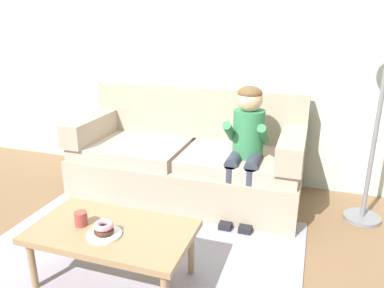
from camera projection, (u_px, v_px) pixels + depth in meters
The scene contains 11 objects.
ground at pixel (152, 239), 2.89m from camera, with size 10.00×10.00×0.00m, color brown.
wall_back at pixel (206, 41), 3.70m from camera, with size 8.00×0.10×2.80m, color beige.
area_rug at pixel (137, 257), 2.67m from camera, with size 2.26×1.71×0.01m, color #9993A3.
couch at pixel (188, 159), 3.55m from camera, with size 2.09×0.90×0.99m.
coffee_table at pixel (112, 235), 2.33m from camera, with size 1.00×0.57×0.39m.
person_child at pixel (246, 140), 3.08m from camera, with size 0.34×0.58×1.10m.
plate at pixel (104, 234), 2.24m from camera, with size 0.21×0.21×0.01m, color white.
donut at pixel (104, 231), 2.24m from camera, with size 0.12×0.12×0.04m, color #422619.
donut_second at pixel (103, 225), 2.22m from camera, with size 0.12×0.12×0.04m, color pink.
mug at pixel (81, 219), 2.34m from camera, with size 0.08×0.08×0.09m, color #993D38.
toy_controller at pixel (104, 224), 3.06m from camera, with size 0.23×0.09×0.05m.
Camera 1 is at (1.09, -2.28, 1.63)m, focal length 35.16 mm.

